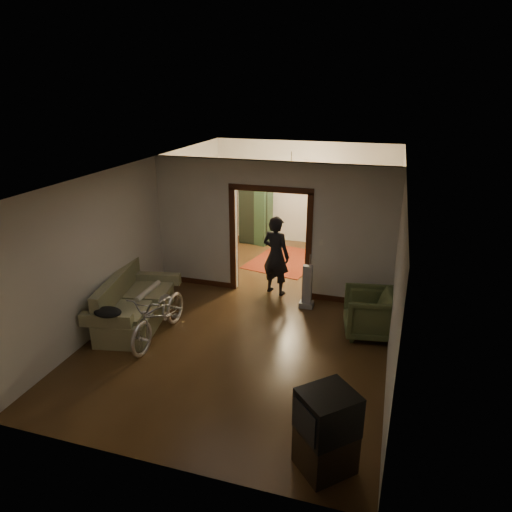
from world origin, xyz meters
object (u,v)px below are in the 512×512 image
at_px(bicycle, 159,314).
at_px(armchair, 370,313).
at_px(desk, 338,235).
at_px(locker, 256,214).
at_px(sofa, 135,301).
at_px(person, 276,255).

bearing_deg(bicycle, armchair, 19.81).
xyz_separation_m(bicycle, desk, (2.38, 5.54, -0.05)).
relative_size(bicycle, desk, 1.59).
xyz_separation_m(locker, desk, (2.30, 0.07, -0.42)).
height_order(sofa, locker, locker).
bearing_deg(person, desk, -88.99).
relative_size(bicycle, armchair, 1.97).
height_order(sofa, desk, sofa).
bearing_deg(sofa, armchair, -0.00).
height_order(person, locker, person).
relative_size(sofa, desk, 1.78).
height_order(person, desk, person).
bearing_deg(person, sofa, 60.97).
height_order(sofa, bicycle, bicycle).
xyz_separation_m(sofa, locker, (0.77, 5.10, 0.37)).
bearing_deg(desk, locker, 172.88).
bearing_deg(bicycle, person, 59.56).
distance_m(sofa, bicycle, 0.78).
distance_m(bicycle, desk, 6.03).
bearing_deg(sofa, desk, 48.00).
height_order(locker, desk, locker).
height_order(sofa, armchair, sofa).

